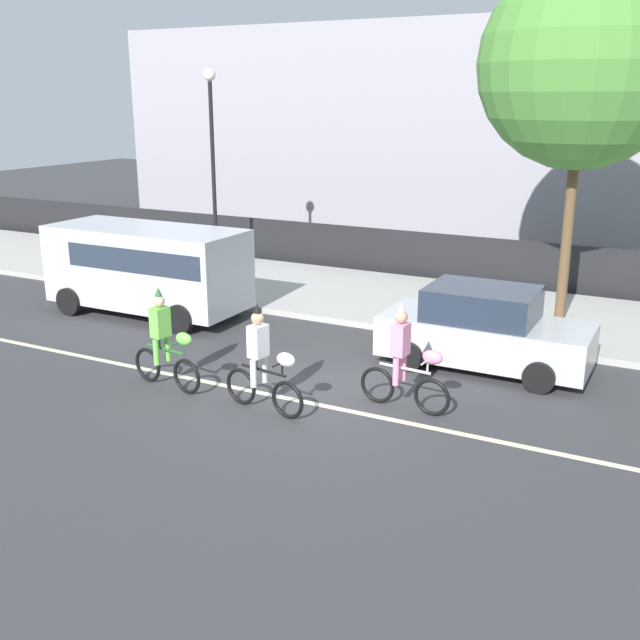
{
  "coord_description": "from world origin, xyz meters",
  "views": [
    {
      "loc": [
        6.24,
        -11.37,
        5.25
      ],
      "look_at": [
        -0.26,
        1.2,
        1.0
      ],
      "focal_mm": 42.0,
      "sensor_mm": 36.0,
      "label": 1
    }
  ],
  "objects": [
    {
      "name": "parade_cyclist_zebra",
      "position": [
        -0.12,
        -1.17,
        0.84
      ],
      "size": [
        1.71,
        0.52,
        1.92
      ],
      "color": "black",
      "rests_on": "ground"
    },
    {
      "name": "building_backdrop",
      "position": [
        -1.73,
        18.0,
        3.9
      ],
      "size": [
        28.0,
        8.0,
        7.81
      ],
      "primitive_type": "cube",
      "color": "#99939E",
      "rests_on": "ground"
    },
    {
      "name": "ground_plane",
      "position": [
        0.0,
        0.0,
        0.0
      ],
      "size": [
        80.0,
        80.0,
        0.0
      ],
      "primitive_type": "plane",
      "color": "#38383A"
    },
    {
      "name": "fence_line",
      "position": [
        0.0,
        9.4,
        0.7
      ],
      "size": [
        40.0,
        0.08,
        1.4
      ],
      "primitive_type": "cube",
      "color": "black",
      "rests_on": "ground"
    },
    {
      "name": "parade_cyclist_pink",
      "position": [
        2.0,
        0.03,
        0.84
      ],
      "size": [
        1.72,
        0.5,
        1.92
      ],
      "color": "black",
      "rests_on": "ground"
    },
    {
      "name": "parked_car_silver",
      "position": [
        2.62,
        2.73,
        0.78
      ],
      "size": [
        4.1,
        1.92,
        1.64
      ],
      "color": "#B7BABF",
      "rests_on": "ground"
    },
    {
      "name": "road_centre_line",
      "position": [
        0.0,
        -0.5,
        0.0
      ],
      "size": [
        36.0,
        0.14,
        0.01
      ],
      "primitive_type": "cube",
      "color": "beige",
      "rests_on": "ground"
    },
    {
      "name": "sidewalk_curb",
      "position": [
        0.0,
        6.5,
        0.07
      ],
      "size": [
        60.0,
        5.0,
        0.15
      ],
      "primitive_type": "cube",
      "color": "#ADAAA3",
      "rests_on": "ground"
    },
    {
      "name": "parade_cyclist_lime",
      "position": [
        -2.3,
        -1.06,
        0.84
      ],
      "size": [
        1.71,
        0.52,
        1.92
      ],
      "color": "black",
      "rests_on": "ground"
    },
    {
      "name": "street_tree_near_lamp",
      "position": [
        3.45,
        6.51,
        5.91
      ],
      "size": [
        4.58,
        4.58,
        8.06
      ],
      "color": "brown",
      "rests_on": "sidewalk_curb"
    },
    {
      "name": "parked_van_silver",
      "position": [
        -5.76,
        2.7,
        1.28
      ],
      "size": [
        5.0,
        2.22,
        2.18
      ],
      "color": "silver",
      "rests_on": "ground"
    },
    {
      "name": "street_lamp_post",
      "position": [
        -6.89,
        7.14,
        3.99
      ],
      "size": [
        0.36,
        0.36,
        5.86
      ],
      "color": "black",
      "rests_on": "sidewalk_curb"
    }
  ]
}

